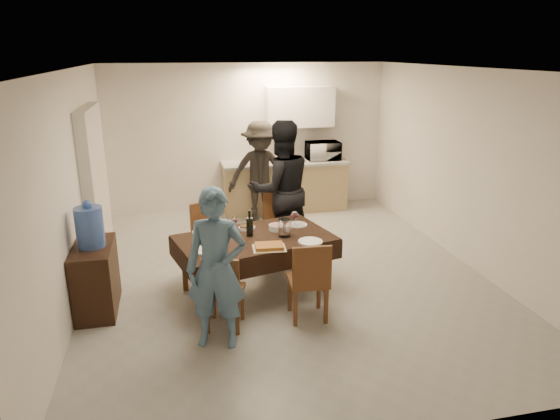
{
  "coord_description": "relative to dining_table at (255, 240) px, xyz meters",
  "views": [
    {
      "loc": [
        -1.36,
        -5.83,
        2.82
      ],
      "look_at": [
        -0.14,
        -0.3,
        0.99
      ],
      "focal_mm": 32.0,
      "sensor_mm": 36.0,
      "label": 1
    }
  ],
  "objects": [
    {
      "name": "savoury_tart",
      "position": [
        0.1,
        -0.38,
        0.05
      ],
      "size": [
        0.39,
        0.31,
        0.05
      ],
      "primitive_type": "cube",
      "rotation": [
        0.0,
        0.0,
        -0.09
      ],
      "color": "#BE8137",
      "rests_on": "dining_table"
    },
    {
      "name": "wall_right",
      "position": [
        2.97,
        0.38,
        0.64
      ],
      "size": [
        0.02,
        6.0,
        2.6
      ],
      "primitive_type": "cube",
      "color": "silver",
      "rests_on": "floor"
    },
    {
      "name": "wine_bottle",
      "position": [
        -0.05,
        0.05,
        0.19
      ],
      "size": [
        0.08,
        0.08,
        0.32
      ],
      "primitive_type": null,
      "color": "black",
      "rests_on": "dining_table"
    },
    {
      "name": "plate_near_left",
      "position": [
        -0.6,
        -0.3,
        0.04
      ],
      "size": [
        0.28,
        0.28,
        0.02
      ],
      "primitive_type": "cylinder",
      "color": "white",
      "rests_on": "dining_table"
    },
    {
      "name": "chair_far_left",
      "position": [
        -0.45,
        0.67,
        -0.12
      ],
      "size": [
        0.54,
        0.56,
        0.48
      ],
      "rotation": [
        0.0,
        0.0,
        3.58
      ],
      "color": "brown",
      "rests_on": "floor"
    },
    {
      "name": "stub_partition",
      "position": [
        -1.95,
        1.58,
        0.39
      ],
      "size": [
        0.15,
        1.4,
        2.1
      ],
      "primitive_type": "cube",
      "color": "silver",
      "rests_on": "floor"
    },
    {
      "name": "wine_glass_b",
      "position": [
        0.55,
        0.25,
        0.14
      ],
      "size": [
        0.09,
        0.09,
        0.21
      ],
      "primitive_type": null,
      "color": "white",
      "rests_on": "dining_table"
    },
    {
      "name": "salad_bowl",
      "position": [
        0.3,
        0.18,
        0.07
      ],
      "size": [
        0.18,
        0.18,
        0.07
      ],
      "primitive_type": "cylinder",
      "color": "white",
      "rests_on": "dining_table"
    },
    {
      "name": "person_far",
      "position": [
        0.55,
        1.05,
        0.3
      ],
      "size": [
        1.03,
        0.85,
        1.92
      ],
      "primitive_type": "imported",
      "rotation": [
        0.0,
        0.0,
        3.28
      ],
      "color": "black",
      "rests_on": "floor"
    },
    {
      "name": "kitchen_worktop",
      "position": [
        1.07,
        3.06,
        0.22
      ],
      "size": [
        2.24,
        0.64,
        0.05
      ],
      "primitive_type": "cube",
      "color": "#9E9E99",
      "rests_on": "kitchen_base_cabinet"
    },
    {
      "name": "wall_front",
      "position": [
        0.47,
        -2.62,
        0.64
      ],
      "size": [
        5.0,
        0.02,
        2.6
      ],
      "primitive_type": "cube",
      "color": "silver",
      "rests_on": "floor"
    },
    {
      "name": "wall_back",
      "position": [
        0.47,
        3.38,
        0.64
      ],
      "size": [
        5.0,
        0.02,
        2.6
      ],
      "primitive_type": "cube",
      "color": "silver",
      "rests_on": "floor"
    },
    {
      "name": "water_pitcher",
      "position": [
        0.35,
        -0.05,
        0.14
      ],
      "size": [
        0.14,
        0.14,
        0.22
      ],
      "primitive_type": "cylinder",
      "color": "white",
      "rests_on": "dining_table"
    },
    {
      "name": "wine_glass_c",
      "position": [
        -0.2,
        0.3,
        0.12
      ],
      "size": [
        0.08,
        0.08,
        0.17
      ],
      "primitive_type": null,
      "color": "white",
      "rests_on": "dining_table"
    },
    {
      "name": "dining_table",
      "position": [
        0.0,
        0.0,
        0.0
      ],
      "size": [
        1.99,
        1.45,
        0.7
      ],
      "rotation": [
        0.0,
        0.0,
        0.25
      ],
      "color": "black",
      "rests_on": "floor"
    },
    {
      "name": "water_jug",
      "position": [
        -1.81,
        -0.08,
        0.33
      ],
      "size": [
        0.3,
        0.3,
        0.44
      ],
      "primitive_type": "cylinder",
      "color": "#476FCD",
      "rests_on": "console"
    },
    {
      "name": "chair_far_right",
      "position": [
        0.45,
        0.66,
        -0.07
      ],
      "size": [
        0.54,
        0.55,
        0.53
      ],
      "rotation": [
        0.0,
        0.0,
        2.88
      ],
      "color": "brown",
      "rests_on": "floor"
    },
    {
      "name": "upper_cabinet",
      "position": [
        1.37,
        3.2,
        1.19
      ],
      "size": [
        1.2,
        0.34,
        0.7
      ],
      "primitive_type": "cube",
      "color": "white",
      "rests_on": "wall_back"
    },
    {
      "name": "ceiling",
      "position": [
        0.47,
        0.38,
        1.94
      ],
      "size": [
        5.0,
        6.0,
        0.02
      ],
      "primitive_type": "cube",
      "color": "white",
      "rests_on": "wall_back"
    },
    {
      "name": "person_kitchen",
      "position": [
        0.54,
        2.61,
        0.19
      ],
      "size": [
        1.1,
        0.63,
        1.7
      ],
      "primitive_type": "imported",
      "color": "black",
      "rests_on": "floor"
    },
    {
      "name": "chair_near_left",
      "position": [
        -0.45,
        -0.83,
        -0.15
      ],
      "size": [
        0.48,
        0.49,
        0.46
      ],
      "rotation": [
        0.0,
        0.0,
        -0.31
      ],
      "color": "brown",
      "rests_on": "floor"
    },
    {
      "name": "floor",
      "position": [
        0.47,
        0.38,
        -0.66
      ],
      "size": [
        5.0,
        6.0,
        0.02
      ],
      "primitive_type": "cube",
      "color": "#9F9F9B",
      "rests_on": "ground"
    },
    {
      "name": "console",
      "position": [
        -1.81,
        -0.08,
        -0.28
      ],
      "size": [
        0.42,
        0.83,
        0.77
      ],
      "primitive_type": "cube",
      "color": "#311D10",
      "rests_on": "floor"
    },
    {
      "name": "mushroom_dish",
      "position": [
        -0.05,
        0.28,
        0.05
      ],
      "size": [
        0.19,
        0.19,
        0.03
      ],
      "primitive_type": "cylinder",
      "color": "white",
      "rests_on": "dining_table"
    },
    {
      "name": "plate_near_right",
      "position": [
        0.6,
        -0.3,
        0.04
      ],
      "size": [
        0.28,
        0.28,
        0.02
      ],
      "primitive_type": "cylinder",
      "color": "white",
      "rests_on": "dining_table"
    },
    {
      "name": "plate_far_left",
      "position": [
        -0.6,
        0.3,
        0.04
      ],
      "size": [
        0.24,
        0.24,
        0.01
      ],
      "primitive_type": "cylinder",
      "color": "white",
      "rests_on": "dining_table"
    },
    {
      "name": "plate_far_right",
      "position": [
        0.6,
        0.3,
        0.04
      ],
      "size": [
        0.25,
        0.25,
        0.01
      ],
      "primitive_type": "cylinder",
      "color": "white",
      "rests_on": "dining_table"
    },
    {
      "name": "person_near",
      "position": [
        -0.55,
        -1.05,
        0.14
      ],
      "size": [
        0.67,
        0.53,
        1.61
      ],
      "primitive_type": "imported",
      "rotation": [
        0.0,
        0.0,
        -0.27
      ],
      "color": "slate",
      "rests_on": "floor"
    },
    {
      "name": "kitchen_base_cabinet",
      "position": [
        1.07,
        3.06,
        -0.23
      ],
      "size": [
        2.2,
        0.6,
        0.86
      ],
      "primitive_type": "cube",
      "color": "tan",
      "rests_on": "floor"
    },
    {
      "name": "wine_glass_a",
      "position": [
        -0.55,
        -0.25,
        0.12
      ],
      "size": [
        0.08,
        0.08,
        0.18
      ],
      "primitive_type": null,
      "color": "white",
      "rests_on": "dining_table"
    },
    {
      "name": "wall_left",
      "position": [
        -2.03,
        0.38,
        0.64
      ],
      "size": [
        0.02,
        6.0,
        2.6
      ],
      "primitive_type": "cube",
      "color": "silver",
      "rests_on": "floor"
    },
    {
      "name": "chair_near_right",
      "position": [
        0.45,
        -0.84,
        -0.11
      ],
      "size": [
        0.43,
        0.43,
        0.49
      ],
      "rotation": [
        0.0,
        0.0,
        -0.05
      ],
      "color": "brown",
      "rests_on": "floor"
    },
    {
      "name": "microwave",
      "position": [
        1.78,
        3.06,
        0.41
      ],
      "size": [
        0.59,
        0.4,
        0.33
      ],
      "primitive_type": "imported",
      "rotation": [
        0.0,
        0.0,
        3.14
      ],
      "color": "white",
      "rests_on": "kitchen_worktop"
    }
  ]
}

